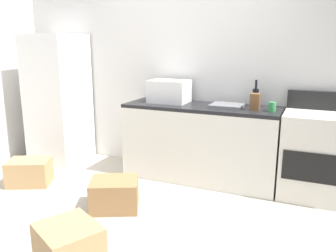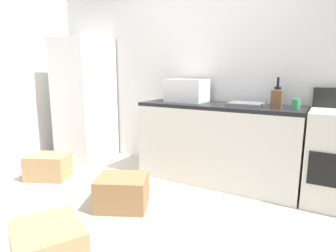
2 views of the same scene
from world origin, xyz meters
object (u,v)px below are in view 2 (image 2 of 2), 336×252
(wine_bottle, at_px, (277,95))
(cardboard_box_small, at_px, (122,192))
(refrigerator, at_px, (85,99))
(coffee_mug, at_px, (296,104))
(cardboard_box_large, at_px, (48,166))
(microwave, at_px, (187,90))
(knife_block, at_px, (277,99))

(wine_bottle, height_order, cardboard_box_small, wine_bottle)
(refrigerator, bearing_deg, coffee_mug, -0.24)
(refrigerator, xyz_separation_m, cardboard_box_large, (0.29, -0.90, -0.72))
(cardboard_box_small, bearing_deg, microwave, 84.89)
(coffee_mug, xyz_separation_m, knife_block, (-0.18, 0.01, 0.04))
(knife_block, xyz_separation_m, cardboard_box_large, (-2.38, -0.90, -0.84))
(cardboard_box_small, bearing_deg, wine_bottle, 48.89)
(coffee_mug, relative_size, cardboard_box_small, 0.22)
(wine_bottle, height_order, knife_block, wine_bottle)
(microwave, bearing_deg, wine_bottle, 7.72)
(cardboard_box_large, bearing_deg, refrigerator, 107.68)
(microwave, height_order, knife_block, microwave)
(refrigerator, bearing_deg, wine_bottle, 5.17)
(microwave, distance_m, cardboard_box_large, 1.89)
(wine_bottle, height_order, coffee_mug, wine_bottle)
(cardboard_box_large, height_order, cardboard_box_small, cardboard_box_small)
(microwave, xyz_separation_m, knife_block, (1.04, -0.10, -0.05))
(coffee_mug, relative_size, knife_block, 0.56)
(wine_bottle, relative_size, cardboard_box_large, 0.65)
(coffee_mug, height_order, knife_block, knife_block)
(cardboard_box_small, bearing_deg, refrigerator, 145.82)
(refrigerator, distance_m, cardboard_box_large, 1.19)
(knife_block, distance_m, cardboard_box_large, 2.68)
(refrigerator, distance_m, knife_block, 2.67)
(microwave, xyz_separation_m, cardboard_box_small, (-0.10, -1.13, -0.89))
(refrigerator, relative_size, coffee_mug, 17.25)
(wine_bottle, xyz_separation_m, cardboard_box_large, (-2.34, -1.14, -0.86))
(microwave, bearing_deg, cardboard_box_large, -143.06)
(wine_bottle, bearing_deg, cardboard_box_small, -131.11)
(microwave, height_order, cardboard_box_small, microwave)
(knife_block, bearing_deg, cardboard_box_large, -159.21)
(refrigerator, height_order, cardboard_box_large, refrigerator)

